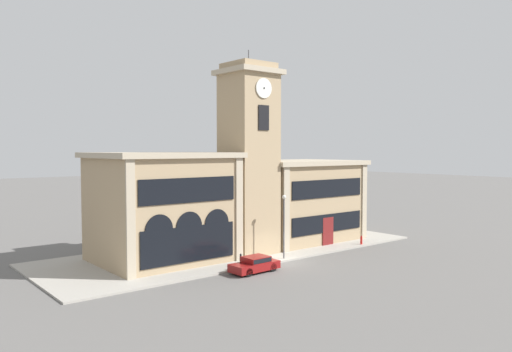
{
  "coord_description": "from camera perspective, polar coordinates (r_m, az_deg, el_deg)",
  "views": [
    {
      "loc": [
        -28.43,
        -31.14,
        9.64
      ],
      "look_at": [
        -0.84,
        2.53,
        7.34
      ],
      "focal_mm": 35.0,
      "sensor_mm": 36.0,
      "label": 1
    }
  ],
  "objects": [
    {
      "name": "street_lamp",
      "position": [
        43.56,
        3.22,
        -4.66
      ],
      "size": [
        0.36,
        0.36,
        5.56
      ],
      "color": "#4C4C51",
      "rests_on": "sidewalk_kerb"
    },
    {
      "name": "clock_tower",
      "position": [
        45.69,
        -0.84,
        1.95
      ],
      "size": [
        4.88,
        4.88,
        18.67
      ],
      "color": "tan",
      "rests_on": "ground_plane"
    },
    {
      "name": "sidewalk_kerb",
      "position": [
        48.29,
        -2.39,
        -8.4
      ],
      "size": [
        36.79,
        13.4,
        0.15
      ],
      "color": "#A39E93",
      "rests_on": "ground_plane"
    },
    {
      "name": "town_hall_left_wing",
      "position": [
        43.63,
        -10.72,
        -3.49
      ],
      "size": [
        11.33,
        9.57,
        9.41
      ],
      "color": "tan",
      "rests_on": "ground_plane"
    },
    {
      "name": "fire_hydrant",
      "position": [
        51.51,
        11.95,
        -7.18
      ],
      "size": [
        0.22,
        0.22,
        0.87
      ],
      "color": "red",
      "rests_on": "sidewalk_kerb"
    },
    {
      "name": "ground_plane",
      "position": [
        43.26,
        3.03,
        -9.85
      ],
      "size": [
        300.0,
        300.0,
        0.0
      ],
      "primitive_type": "plane",
      "color": "#605E5B"
    },
    {
      "name": "parked_car_near",
      "position": [
        39.79,
        -0.12,
        -10.01
      ],
      "size": [
        4.1,
        1.89,
        1.25
      ],
      "rotation": [
        0.0,
        0.0,
        3.18
      ],
      "color": "maroon",
      "rests_on": "ground_plane"
    },
    {
      "name": "town_hall_right_wing",
      "position": [
        53.24,
        4.69,
        -2.76
      ],
      "size": [
        12.7,
        9.57,
        8.5
      ],
      "color": "tan",
      "rests_on": "ground_plane"
    },
    {
      "name": "bollard",
      "position": [
        41.03,
        -1.76,
        -9.61
      ],
      "size": [
        0.18,
        0.18,
        1.06
      ],
      "color": "black",
      "rests_on": "sidewalk_kerb"
    }
  ]
}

